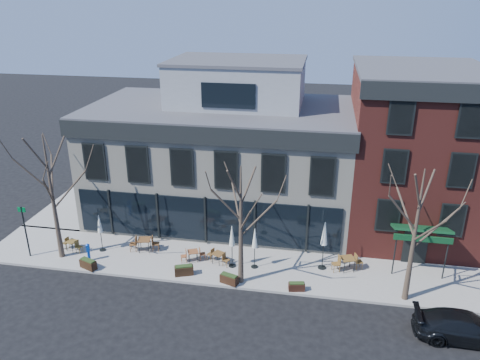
% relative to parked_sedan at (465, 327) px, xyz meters
% --- Properties ---
extents(ground, '(120.00, 120.00, 0.00)m').
position_rel_parked_sedan_xyz_m(ground, '(-14.32, 6.51, -0.68)').
color(ground, black).
rests_on(ground, ground).
extents(sidewalk_front, '(33.50, 4.70, 0.15)m').
position_rel_parked_sedan_xyz_m(sidewalk_front, '(-11.07, 4.36, -0.61)').
color(sidewalk_front, gray).
rests_on(sidewalk_front, ground).
extents(sidewalk_side, '(4.50, 12.00, 0.15)m').
position_rel_parked_sedan_xyz_m(sidewalk_side, '(-25.57, 12.51, -0.61)').
color(sidewalk_side, gray).
rests_on(sidewalk_side, ground).
extents(corner_building, '(18.39, 10.39, 11.10)m').
position_rel_parked_sedan_xyz_m(corner_building, '(-14.25, 11.57, 4.04)').
color(corner_building, beige).
rests_on(corner_building, ground).
extents(red_brick_building, '(8.20, 11.78, 11.18)m').
position_rel_parked_sedan_xyz_m(red_brick_building, '(-1.32, 11.49, 4.95)').
color(red_brick_building, maroon).
rests_on(red_brick_building, ground).
extents(tree_corner, '(3.93, 3.98, 7.92)m').
position_rel_parked_sedan_xyz_m(tree_corner, '(-22.81, 3.30, 3.56)').
color(tree_corner, '#382B21').
rests_on(tree_corner, sidewalk_front).
extents(tree_mid, '(3.50, 3.55, 7.04)m').
position_rel_parked_sedan_xyz_m(tree_mid, '(-11.31, 2.60, 3.11)').
color(tree_mid, '#382B21').
rests_on(tree_mid, sidewalk_front).
extents(tree_right, '(3.72, 3.77, 7.48)m').
position_rel_parked_sedan_xyz_m(tree_right, '(-2.31, 2.60, 3.34)').
color(tree_right, '#382B21').
rests_on(tree_right, sidewalk_front).
extents(sign_pole, '(0.50, 0.10, 3.40)m').
position_rel_parked_sedan_xyz_m(sign_pole, '(-24.82, 3.01, 1.39)').
color(sign_pole, black).
rests_on(sign_pole, sidewalk_front).
extents(parked_sedan, '(4.72, 1.94, 1.37)m').
position_rel_parked_sedan_xyz_m(parked_sedan, '(0.00, 0.00, 0.00)').
color(parked_sedan, black).
rests_on(parked_sedan, ground).
extents(call_box, '(0.24, 0.24, 1.20)m').
position_rel_parked_sedan_xyz_m(call_box, '(-20.91, 3.15, 0.10)').
color(call_box, '#0E3EB7').
rests_on(call_box, sidewalk_front).
extents(cafe_set_0, '(1.58, 0.81, 0.81)m').
position_rel_parked_sedan_xyz_m(cafe_set_0, '(-22.52, 4.09, -0.12)').
color(cafe_set_0, brown).
rests_on(cafe_set_0, sidewalk_front).
extents(cafe_set_1, '(1.96, 0.91, 1.01)m').
position_rel_parked_sedan_xyz_m(cafe_set_1, '(-17.96, 4.88, -0.02)').
color(cafe_set_1, brown).
rests_on(cafe_set_1, sidewalk_front).
extents(cafe_set_2, '(1.57, 0.97, 0.82)m').
position_rel_parked_sedan_xyz_m(cafe_set_2, '(-14.59, 4.26, -0.11)').
color(cafe_set_2, brown).
rests_on(cafe_set_2, sidewalk_front).
extents(cafe_set_3, '(1.61, 1.02, 0.84)m').
position_rel_parked_sedan_xyz_m(cafe_set_3, '(-13.02, 4.29, -0.10)').
color(cafe_set_3, brown).
rests_on(cafe_set_3, sidewalk_front).
extents(cafe_set_5, '(1.94, 1.11, 1.00)m').
position_rel_parked_sedan_xyz_m(cafe_set_5, '(-5.32, 4.89, -0.02)').
color(cafe_set_5, brown).
rests_on(cafe_set_5, sidewalk_front).
extents(umbrella_0, '(0.40, 0.40, 2.50)m').
position_rel_parked_sedan_xyz_m(umbrella_0, '(-20.65, 4.43, 1.23)').
color(umbrella_0, black).
rests_on(umbrella_0, sidewalk_front).
extents(umbrella_2, '(0.44, 0.44, 2.73)m').
position_rel_parked_sedan_xyz_m(umbrella_2, '(-12.11, 4.07, 1.39)').
color(umbrella_2, black).
rests_on(umbrella_2, sidewalk_front).
extents(umbrella_3, '(0.42, 0.42, 2.60)m').
position_rel_parked_sedan_xyz_m(umbrella_3, '(-10.78, 4.22, 1.30)').
color(umbrella_3, black).
rests_on(umbrella_3, sidewalk_front).
extents(umbrella_4, '(0.49, 0.49, 3.08)m').
position_rel_parked_sedan_xyz_m(umbrella_4, '(-6.78, 4.84, 1.64)').
color(umbrella_4, black).
rests_on(umbrella_4, sidewalk_front).
extents(planter_0, '(1.15, 0.79, 0.60)m').
position_rel_parked_sedan_xyz_m(planter_0, '(-20.54, 2.34, -0.24)').
color(planter_0, black).
rests_on(planter_0, sidewalk_front).
extents(planter_1, '(1.17, 0.79, 0.61)m').
position_rel_parked_sedan_xyz_m(planter_1, '(-14.71, 2.69, -0.23)').
color(planter_1, black).
rests_on(planter_1, sidewalk_front).
extents(planter_2, '(1.11, 0.73, 0.58)m').
position_rel_parked_sedan_xyz_m(planter_2, '(-11.94, 2.31, -0.25)').
color(planter_2, black).
rests_on(planter_2, sidewalk_front).
extents(planter_3, '(0.95, 0.52, 0.50)m').
position_rel_parked_sedan_xyz_m(planter_3, '(-8.13, 2.31, -0.29)').
color(planter_3, black).
rests_on(planter_3, sidewalk_front).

